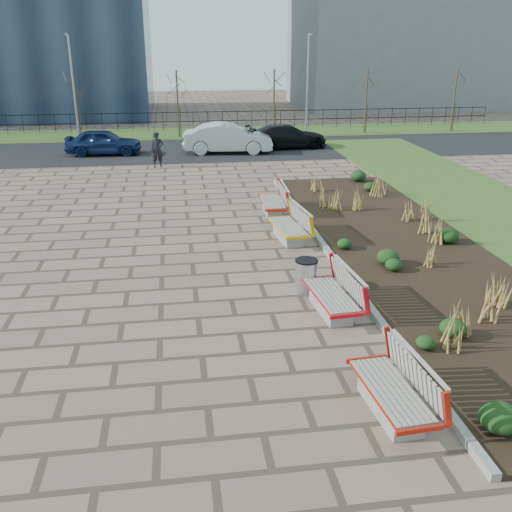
{
  "coord_description": "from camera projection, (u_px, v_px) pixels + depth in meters",
  "views": [
    {
      "loc": [
        -0.33,
        -9.81,
        5.88
      ],
      "look_at": [
        1.5,
        3.0,
        0.9
      ],
      "focal_mm": 40.0,
      "sensor_mm": 36.0,
      "label": 1
    }
  ],
  "objects": [
    {
      "name": "bench_a",
      "position": [
        391.0,
        387.0,
        9.38
      ],
      "size": [
        1.05,
        2.16,
        1.0
      ],
      "primitive_type": null,
      "rotation": [
        0.0,
        0.0,
        0.07
      ],
      "color": "#B21B0B",
      "rests_on": "ground"
    },
    {
      "name": "railing_fence",
      "position": [
        178.0,
        121.0,
        38.25
      ],
      "size": [
        44.0,
        0.1,
        1.2
      ],
      "primitive_type": null,
      "color": "black",
      "rests_on": "grass_verge_far"
    },
    {
      "name": "tree_d",
      "position": [
        274.0,
        103.0,
        35.77
      ],
      "size": [
        1.4,
        1.4,
        4.0
      ],
      "primitive_type": null,
      "color": "#4C3D2D",
      "rests_on": "grass_verge_far"
    },
    {
      "name": "tree_e",
      "position": [
        366.0,
        101.0,
        36.56
      ],
      "size": [
        1.4,
        1.4,
        4.0
      ],
      "primitive_type": null,
      "color": "#4C3D2D",
      "rests_on": "grass_verge_far"
    },
    {
      "name": "car_black",
      "position": [
        287.0,
        136.0,
        32.03
      ],
      "size": [
        4.65,
        2.25,
        1.31
      ],
      "primitive_type": "imported",
      "rotation": [
        0.0,
        0.0,
        1.67
      ],
      "color": "black",
      "rests_on": "road"
    },
    {
      "name": "tree_b",
      "position": [
        77.0,
        106.0,
        34.18
      ],
      "size": [
        1.4,
        1.4,
        4.0
      ],
      "primitive_type": null,
      "color": "#4C3D2D",
      "rests_on": "grass_verge_far"
    },
    {
      "name": "road",
      "position": [
        181.0,
        151.0,
        31.54
      ],
      "size": [
        80.0,
        7.0,
        0.02
      ],
      "primitive_type": "cube",
      "color": "black",
      "rests_on": "ground"
    },
    {
      "name": "planting_bed",
      "position": [
        407.0,
        251.0,
        16.65
      ],
      "size": [
        4.5,
        18.0,
        0.1
      ],
      "primitive_type": "cube",
      "color": "black",
      "rests_on": "ground"
    },
    {
      "name": "grass_verge_far",
      "position": [
        179.0,
        133.0,
        37.08
      ],
      "size": [
        80.0,
        5.0,
        0.04
      ],
      "primitive_type": "cube",
      "color": "#33511E",
      "rests_on": "ground"
    },
    {
      "name": "planting_curb",
      "position": [
        330.0,
        254.0,
        16.33
      ],
      "size": [
        0.16,
        18.0,
        0.15
      ],
      "primitive_type": "cube",
      "color": "gray",
      "rests_on": "ground"
    },
    {
      "name": "pedestrian",
      "position": [
        157.0,
        150.0,
        27.27
      ],
      "size": [
        0.65,
        0.45,
        1.69
      ],
      "primitive_type": "imported",
      "rotation": [
        0.0,
        0.0,
        0.08
      ],
      "color": "black",
      "rests_on": "ground"
    },
    {
      "name": "tree_f",
      "position": [
        454.0,
        100.0,
        37.35
      ],
      "size": [
        1.4,
        1.4,
        4.0
      ],
      "primitive_type": null,
      "color": "#4C3D2D",
      "rests_on": "grass_verge_far"
    },
    {
      "name": "bench_c",
      "position": [
        288.0,
        225.0,
        17.48
      ],
      "size": [
        1.13,
        2.19,
        1.0
      ],
      "primitive_type": null,
      "rotation": [
        0.0,
        0.0,
        0.11
      ],
      "color": "#DBA90B",
      "rests_on": "ground"
    },
    {
      "name": "ground",
      "position": [
        202.0,
        356.0,
        11.22
      ],
      "size": [
        120.0,
        120.0,
        0.0
      ],
      "primitive_type": "plane",
      "color": "#7E6656",
      "rests_on": "ground"
    },
    {
      "name": "lamp_east",
      "position": [
        307.0,
        86.0,
        35.21
      ],
      "size": [
        0.24,
        0.6,
        6.0
      ],
      "primitive_type": null,
      "color": "gray",
      "rests_on": "grass_verge_far"
    },
    {
      "name": "bench_b",
      "position": [
        331.0,
        292.0,
        12.85
      ],
      "size": [
        1.07,
        2.17,
        1.0
      ],
      "primitive_type": null,
      "rotation": [
        0.0,
        0.0,
        0.08
      ],
      "color": "red",
      "rests_on": "ground"
    },
    {
      "name": "building_grey",
      "position": [
        399.0,
        48.0,
        50.88
      ],
      "size": [
        18.0,
        12.0,
        10.0
      ],
      "primitive_type": "cube",
      "color": "slate",
      "rests_on": "ground"
    },
    {
      "name": "tree_c",
      "position": [
        178.0,
        104.0,
        34.97
      ],
      "size": [
        1.4,
        1.4,
        4.0
      ],
      "primitive_type": null,
      "color": "#4C3D2D",
      "rests_on": "grass_verge_far"
    },
    {
      "name": "car_silver",
      "position": [
        228.0,
        138.0,
        30.63
      ],
      "size": [
        4.9,
        2.13,
        1.57
      ],
      "primitive_type": "imported",
      "rotation": [
        0.0,
        0.0,
        1.47
      ],
      "color": "#B2B5BA",
      "rests_on": "road"
    },
    {
      "name": "bench_d",
      "position": [
        272.0,
        200.0,
        20.14
      ],
      "size": [
        0.97,
        2.13,
        1.0
      ],
      "primitive_type": null,
      "rotation": [
        0.0,
        0.0,
        -0.03
      ],
      "color": "red",
      "rests_on": "ground"
    },
    {
      "name": "lamp_west",
      "position": [
        74.0,
        89.0,
        33.36
      ],
      "size": [
        0.24,
        0.6,
        6.0
      ],
      "primitive_type": null,
      "color": "gray",
      "rests_on": "grass_verge_far"
    },
    {
      "name": "car_blue",
      "position": [
        103.0,
        142.0,
        30.2
      ],
      "size": [
        4.01,
        1.75,
        1.35
      ],
      "primitive_type": "imported",
      "rotation": [
        0.0,
        0.0,
        1.53
      ],
      "color": "#12214F",
      "rests_on": "road"
    },
    {
      "name": "litter_bin",
      "position": [
        306.0,
        276.0,
        13.94
      ],
      "size": [
        0.54,
        0.54,
        0.82
      ],
      "primitive_type": "cylinder",
      "color": "#B2B2B7",
      "rests_on": "ground"
    }
  ]
}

